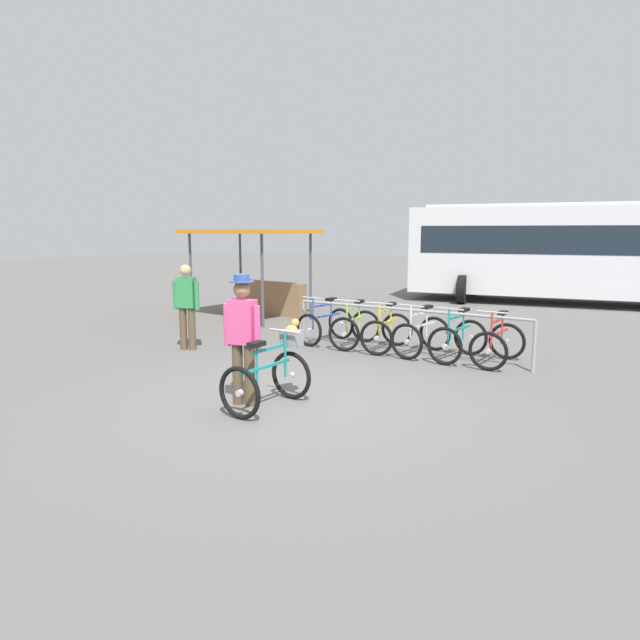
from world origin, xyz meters
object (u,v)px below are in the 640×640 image
Objects in this scene: racked_bike_white at (421,335)px; racked_bike_blue at (325,325)px; person_with_featured_bike at (243,334)px; market_stall at (259,264)px; racked_bike_lime at (355,328)px; pedestrian_with_backpack at (187,301)px; racked_bike_red at (498,344)px; bus_distant at (578,248)px; racked_bike_teal at (458,339)px; featured_bicycle at (273,370)px; racked_bike_yellow at (387,332)px.

racked_bike_blue is at bearing 178.89° from racked_bike_white.
person_with_featured_bike is 0.52× the size of market_stall.
racked_bike_lime is 3.30m from pedestrian_with_backpack.
pedestrian_with_backpack is (-1.89, -1.97, 0.57)m from racked_bike_blue.
racked_bike_red is 7.30m from market_stall.
person_with_featured_bike is at bearing -33.78° from pedestrian_with_backpack.
market_stall is (-4.09, 2.15, 1.03)m from racked_bike_lime.
pedestrian_with_backpack is 12.47m from bus_distant.
racked_bike_red is at bearing -1.11° from racked_bike_teal.
featured_bicycle is at bearing -67.53° from racked_bike_blue.
racked_bike_blue and racked_bike_white have the same top height.
racked_bike_white is 5.99m from market_stall.
pedestrian_with_backpack is at bearing -70.00° from market_stall.
featured_bicycle reaches higher than racked_bike_teal.
person_with_featured_bike reaches higher than racked_bike_white.
bus_distant is 9.87m from market_stall.
racked_bike_white is at bearing -1.11° from racked_bike_lime.
racked_bike_blue is at bearing 178.89° from racked_bike_red.
racked_bike_lime is 4.02m from featured_bicycle.
racked_bike_teal is (2.10, -0.04, 0.00)m from racked_bike_lime.
racked_bike_white is at bearing -1.11° from racked_bike_blue.
bus_distant is (1.76, 13.22, 1.25)m from featured_bicycle.
racked_bike_white is 1.00× the size of racked_bike_teal.
featured_bicycle is (-1.88, -3.86, 0.12)m from racked_bike_red.
racked_bike_white is 4.17m from person_with_featured_bike.
person_with_featured_bike is (-2.23, -4.02, 0.58)m from racked_bike_red.
racked_bike_lime is 0.93× the size of featured_bicycle.
racked_bike_yellow is 5.35m from market_stall.
pedestrian_with_backpack is at bearing -160.57° from racked_bike_red.
racked_bike_red is 0.94× the size of featured_bicycle.
racked_bike_yellow is at bearing -1.11° from racked_bike_lime.
racked_bike_lime is at bearing 103.27° from featured_bicycle.
market_stall is at bearing 152.30° from racked_bike_lime.
person_with_featured_bike is at bearing -119.09° from racked_bike_red.
bus_distant reaches higher than racked_bike_white.
racked_bike_red is at bearing -1.11° from racked_bike_yellow.
racked_bike_teal is 6.64m from market_stall.
racked_bike_teal is 9.47m from bus_distant.
racked_bike_yellow is 0.11× the size of bus_distant.
bus_distant is (2.12, 13.38, 0.79)m from person_with_featured_bike.
market_stall is at bearing 110.00° from pedestrian_with_backpack.
racked_bike_white is 4.47m from pedestrian_with_backpack.
bus_distant is (1.98, 9.33, 1.37)m from racked_bike_yellow.
racked_bike_lime is 0.69× the size of pedestrian_with_backpack.
racked_bike_red is at bearing 64.04° from featured_bicycle.
racked_bike_lime is at bearing -106.06° from bus_distant.
racked_bike_teal is at bearing -1.11° from racked_bike_white.
person_with_featured_bike is (1.27, -4.08, 0.58)m from racked_bike_blue.
racked_bike_blue is at bearing -32.19° from market_stall.
featured_bicycle is at bearing -106.92° from racked_bike_teal.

